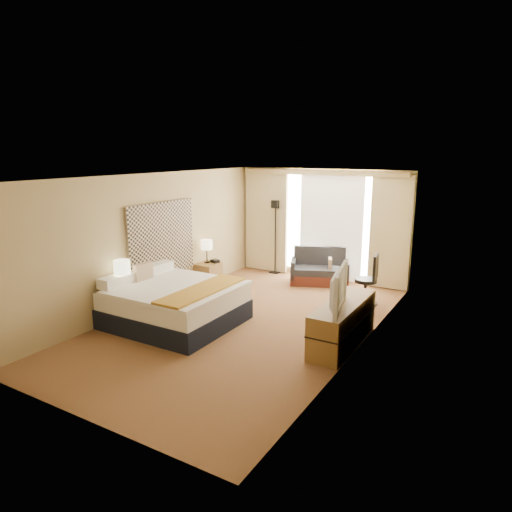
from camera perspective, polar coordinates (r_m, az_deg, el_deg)
The scene contains 21 objects.
floor at distance 8.28m, azimuth -1.41°, elevation -8.32°, with size 4.20×7.00×0.02m, color #562618.
ceiling at distance 7.72m, azimuth -1.52°, elevation 9.95°, with size 4.20×7.00×0.02m, color white.
wall_back at distance 10.97m, azimuth 8.25°, elevation 3.94°, with size 4.20×0.02×2.60m, color tan.
wall_front at distance 5.37m, azimuth -21.72°, elevation -6.61°, with size 4.20×0.02×2.60m, color tan.
wall_left at distance 9.16m, azimuth -12.70°, elevation 1.94°, with size 0.02×7.00×2.60m, color tan.
wall_right at distance 7.05m, azimuth 13.20°, elevation -1.41°, with size 0.02×7.00×2.60m, color tan.
headboard at distance 9.28m, azimuth -11.67°, elevation 2.01°, with size 0.06×1.85×1.50m, color black.
nightstand_left at distance 8.55m, azimuth -16.02°, elevation -6.18°, with size 0.45×0.52×0.55m, color olive.
nightstand_right at distance 10.33m, azimuth -6.00°, elevation -2.38°, with size 0.45×0.52×0.55m, color olive.
media_dresser at distance 7.42m, azimuth 10.81°, elevation -8.28°, with size 0.50×1.80×0.70m, color olive.
window at distance 10.85m, azimuth 9.42°, elevation 3.91°, with size 2.30×0.02×2.30m, color white.
curtains at distance 10.85m, azimuth 8.03°, elevation 4.43°, with size 4.12×0.19×2.56m.
bed at distance 8.26m, azimuth -10.14°, elevation -5.85°, with size 2.09×1.91×1.01m.
loveseat at distance 10.68m, azimuth 7.96°, elevation -1.95°, with size 1.48×1.15×0.82m.
floor_lamp at distance 11.28m, azimuth 2.44°, elevation 4.27°, with size 0.23×0.23×1.83m.
desk_chair at distance 9.36m, azimuth 13.87°, elevation -3.20°, with size 0.50×0.50×1.03m.
lamp_left at distance 8.31m, azimuth -16.41°, elevation -1.43°, with size 0.29×0.29×0.60m.
lamp_right at distance 10.21m, azimuth -6.18°, elevation 1.36°, with size 0.25×0.25×0.52m.
tissue_box at distance 8.29m, azimuth -16.31°, elevation -4.45°, with size 0.11×0.11×0.10m, color #829FC9.
telephone at distance 10.30m, azimuth -5.14°, elevation -0.63°, with size 0.18×0.14×0.07m, color black.
television at distance 6.88m, azimuth 9.59°, elevation -4.03°, with size 1.11×0.15×0.64m, color black.
Camera 1 is at (4.08, -6.54, 3.03)m, focal length 32.00 mm.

